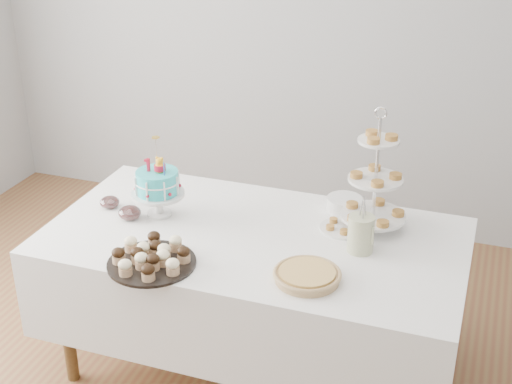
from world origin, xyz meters
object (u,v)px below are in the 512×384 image
(cupcake_tray, at_px, (151,256))
(utensil_pitcher, at_px, (361,232))
(tiered_stand, at_px, (376,180))
(jam_bowl_a, at_px, (130,213))
(plate_stack, at_px, (344,204))
(birthday_cake, at_px, (158,195))
(jam_bowl_b, at_px, (110,202))
(pie, at_px, (307,275))
(table, at_px, (254,277))
(pastry_plate, at_px, (342,227))

(cupcake_tray, relative_size, utensil_pitcher, 1.47)
(tiered_stand, bearing_deg, utensil_pitcher, -92.45)
(jam_bowl_a, bearing_deg, plate_stack, 24.36)
(birthday_cake, relative_size, jam_bowl_b, 4.07)
(pie, distance_m, jam_bowl_a, 0.98)
(table, bearing_deg, birthday_cake, 176.07)
(birthday_cake, xyz_separation_m, tiered_stand, (1.00, 0.21, 0.14))
(pie, xyz_separation_m, plate_stack, (-0.00, 0.67, 0.01))
(table, distance_m, pie, 0.51)
(pie, bearing_deg, tiered_stand, 72.97)
(jam_bowl_a, height_order, jam_bowl_b, jam_bowl_a)
(pastry_plate, xyz_separation_m, jam_bowl_b, (-1.14, -0.16, 0.01))
(cupcake_tray, distance_m, jam_bowl_b, 0.61)
(cupcake_tray, distance_m, utensil_pitcher, 0.91)
(tiered_stand, relative_size, utensil_pitcher, 2.30)
(table, relative_size, pastry_plate, 8.98)
(pie, height_order, pastry_plate, pie)
(table, height_order, jam_bowl_a, jam_bowl_a)
(jam_bowl_a, bearing_deg, pie, -14.39)
(pie, xyz_separation_m, jam_bowl_b, (-1.10, 0.32, 0.00))
(plate_stack, bearing_deg, cupcake_tray, -130.39)
(birthday_cake, xyz_separation_m, pastry_plate, (0.87, 0.15, -0.09))
(jam_bowl_b, bearing_deg, birthday_cake, 1.58)
(table, distance_m, jam_bowl_b, 0.81)
(tiered_stand, bearing_deg, cupcake_tray, -142.35)
(birthday_cake, height_order, plate_stack, birthday_cake)
(pie, distance_m, tiered_stand, 0.60)
(cupcake_tray, bearing_deg, table, 50.38)
(cupcake_tray, distance_m, tiered_stand, 1.06)
(jam_bowl_a, relative_size, jam_bowl_b, 1.13)
(pastry_plate, height_order, jam_bowl_b, jam_bowl_b)
(table, xyz_separation_m, jam_bowl_a, (-0.61, -0.05, 0.26))
(jam_bowl_a, bearing_deg, jam_bowl_b, 153.91)
(pastry_plate, bearing_deg, plate_stack, 100.75)
(pie, xyz_separation_m, jam_bowl_a, (-0.95, 0.24, 0.01))
(tiered_stand, height_order, jam_bowl_a, tiered_stand)
(birthday_cake, height_order, tiered_stand, tiered_stand)
(tiered_stand, bearing_deg, jam_bowl_b, -170.28)
(cupcake_tray, xyz_separation_m, tiered_stand, (0.82, 0.63, 0.21))
(jam_bowl_b, height_order, utensil_pitcher, utensil_pitcher)
(plate_stack, bearing_deg, birthday_cake, -157.34)
(birthday_cake, bearing_deg, jam_bowl_a, -144.48)
(table, height_order, pie, pie)
(cupcake_tray, height_order, pastry_plate, cupcake_tray)
(birthday_cake, relative_size, cupcake_tray, 1.03)
(jam_bowl_b, xyz_separation_m, utensil_pitcher, (1.26, -0.01, 0.07))
(pie, bearing_deg, birthday_cake, 158.69)
(cupcake_tray, distance_m, pie, 0.67)
(table, relative_size, jam_bowl_a, 17.57)
(birthday_cake, distance_m, jam_bowl_a, 0.16)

